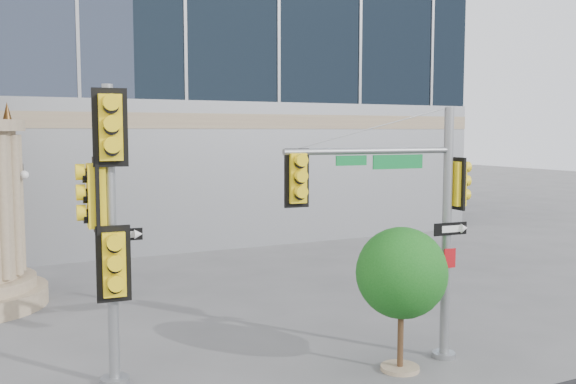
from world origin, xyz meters
name	(u,v)px	position (x,y,z in m)	size (l,w,h in m)	color
main_signal_pole	(409,206)	(2.21, 0.16, 3.28)	(4.10, 0.61, 5.29)	slate
secondary_signal_pole	(108,212)	(-3.48, 1.64, 3.32)	(0.97, 0.77, 5.65)	slate
street_tree	(402,276)	(1.91, -0.08, 1.91)	(1.87, 1.82, 2.91)	gray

